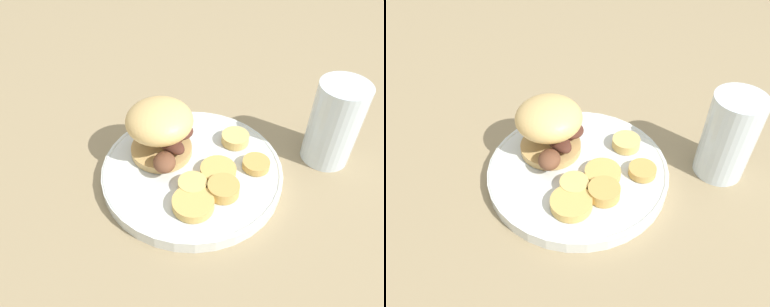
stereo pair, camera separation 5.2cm
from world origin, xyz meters
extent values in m
plane|color=#937F5B|center=(0.00, 0.00, 0.00)|extent=(4.00, 4.00, 0.00)
cylinder|color=silver|center=(0.00, 0.00, 0.01)|extent=(0.26, 0.26, 0.02)
torus|color=silver|center=(0.00, 0.00, 0.02)|extent=(0.26, 0.26, 0.01)
cylinder|color=tan|center=(-0.05, 0.01, 0.03)|extent=(0.09, 0.09, 0.01)
ellipsoid|color=#4C281E|center=(-0.03, 0.04, 0.05)|extent=(0.05, 0.04, 0.02)
ellipsoid|color=#4C281E|center=(-0.04, 0.01, 0.05)|extent=(0.06, 0.05, 0.02)
ellipsoid|color=#4C281E|center=(-0.05, 0.03, 0.04)|extent=(0.06, 0.04, 0.01)
ellipsoid|color=brown|center=(-0.03, -0.03, 0.04)|extent=(0.04, 0.05, 0.02)
ellipsoid|color=#4C281E|center=(-0.08, 0.04, 0.04)|extent=(0.05, 0.05, 0.02)
ellipsoid|color=#DBB26B|center=(-0.05, 0.01, 0.08)|extent=(0.10, 0.10, 0.05)
cylinder|color=tan|center=(0.04, 0.00, 0.03)|extent=(0.05, 0.05, 0.01)
cylinder|color=#DBB766|center=(0.02, -0.04, 0.03)|extent=(0.04, 0.04, 0.01)
cylinder|color=#DBB766|center=(0.04, 0.07, 0.03)|extent=(0.04, 0.04, 0.01)
cylinder|color=tan|center=(0.03, -0.07, 0.03)|extent=(0.06, 0.06, 0.01)
cylinder|color=tan|center=(0.09, 0.03, 0.03)|extent=(0.04, 0.04, 0.01)
cylinder|color=tan|center=(0.06, -0.03, 0.03)|extent=(0.04, 0.04, 0.02)
cylinder|color=silver|center=(0.18, 0.11, 0.07)|extent=(0.07, 0.07, 0.13)
camera|label=1|loc=(0.13, -0.35, 0.41)|focal=35.00mm
camera|label=2|loc=(0.18, -0.33, 0.41)|focal=35.00mm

